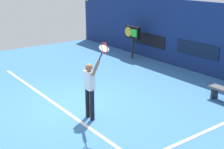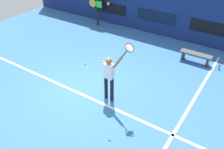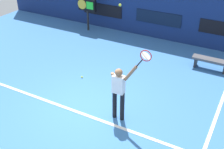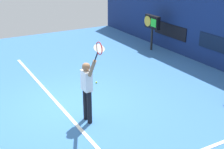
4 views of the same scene
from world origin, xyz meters
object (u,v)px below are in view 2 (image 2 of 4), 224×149
at_px(spare_ball, 85,64).
at_px(scoreboard_clock, 97,5).
at_px(tennis_player, 109,76).
at_px(water_bottle, 219,67).
at_px(tennis_racket, 129,48).
at_px(tennis_ball, 108,4).
at_px(court_bench, 196,56).

bearing_deg(spare_ball, scoreboard_clock, 119.93).
relative_size(tennis_player, spare_ball, 28.28).
distance_m(scoreboard_clock, water_bottle, 7.60).
bearing_deg(spare_ball, water_bottle, 29.93).
bearing_deg(scoreboard_clock, tennis_racket, -45.83).
distance_m(tennis_ball, court_bench, 5.63).
distance_m(tennis_ball, spare_ball, 4.35).
distance_m(tennis_racket, scoreboard_clock, 7.71).
bearing_deg(court_bench, tennis_player, -112.05).
distance_m(tennis_racket, spare_ball, 3.96).
bearing_deg(tennis_racket, spare_ball, 154.80).
xyz_separation_m(tennis_player, spare_ball, (-2.25, 1.40, -0.97)).
bearing_deg(spare_ball, court_bench, 36.12).
bearing_deg(court_bench, scoreboard_clock, 169.59).
height_order(scoreboard_clock, court_bench, scoreboard_clock).
relative_size(tennis_player, court_bench, 1.37).
xyz_separation_m(tennis_player, scoreboard_clock, (-4.61, 5.48, 0.25)).
bearing_deg(water_bottle, court_bench, -180.00).
bearing_deg(spare_ball, tennis_ball, -32.27).
relative_size(tennis_player, tennis_ball, 28.28).
height_order(tennis_racket, spare_ball, tennis_racket).
bearing_deg(tennis_player, tennis_ball, -67.47).
xyz_separation_m(tennis_ball, scoreboard_clock, (-4.62, 5.52, -2.20)).
bearing_deg(water_bottle, tennis_racket, -115.86).
relative_size(water_bottle, spare_ball, 3.53).
xyz_separation_m(tennis_racket, scoreboard_clock, (-5.33, 5.49, -0.99)).
bearing_deg(court_bench, spare_ball, -143.88).
xyz_separation_m(tennis_player, tennis_racket, (0.72, -0.00, 1.24)).
xyz_separation_m(tennis_racket, tennis_ball, (-0.71, -0.03, 1.21)).
height_order(tennis_player, spare_ball, tennis_player).
height_order(tennis_player, court_bench, tennis_player).
relative_size(tennis_racket, spare_ball, 8.84).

